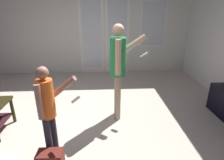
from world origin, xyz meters
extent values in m
cube|color=#BDB5A2|center=(0.00, 0.00, -0.01)|extent=(6.16, 5.56, 0.02)
cube|color=silver|center=(0.00, 2.75, 1.25)|extent=(6.16, 0.06, 2.51)
cube|color=white|center=(0.26, 2.71, 1.06)|extent=(0.69, 0.02, 2.18)
cube|color=silver|center=(0.26, 2.69, 1.11)|extent=(0.53, 0.01, 1.88)
cube|color=white|center=(0.98, 2.71, 1.06)|extent=(0.69, 0.02, 2.18)
cube|color=silver|center=(0.98, 2.69, 1.11)|extent=(0.53, 0.01, 1.88)
cube|color=white|center=(1.99, 2.71, 1.38)|extent=(0.71, 0.02, 1.23)
cube|color=silver|center=(1.99, 2.69, 1.38)|extent=(0.65, 0.01, 1.17)
cylinder|color=black|center=(-0.94, 0.14, 0.21)|extent=(0.05, 0.05, 0.42)
cylinder|color=tan|center=(0.78, 0.14, 0.38)|extent=(0.11, 0.11, 0.76)
cylinder|color=tan|center=(0.79, 0.31, 0.38)|extent=(0.11, 0.11, 0.76)
cylinder|color=#2A924B|center=(0.79, 0.23, 1.06)|extent=(0.25, 0.25, 0.60)
sphere|color=#DFB390|center=(0.79, 0.23, 1.47)|extent=(0.18, 0.18, 0.18)
cylinder|color=#DFB390|center=(0.78, 0.06, 1.10)|extent=(0.09, 0.09, 0.53)
cylinder|color=#DFB390|center=(1.02, 0.38, 1.21)|extent=(0.49, 0.12, 0.37)
cube|color=white|center=(1.23, 0.36, 1.06)|extent=(0.13, 0.05, 0.10)
cylinder|color=#24222E|center=(-0.12, -0.72, 0.29)|extent=(0.08, 0.08, 0.58)
cylinder|color=#24222E|center=(-0.08, -0.60, 0.29)|extent=(0.08, 0.08, 0.58)
cylinder|color=orange|center=(-0.10, -0.66, 0.81)|extent=(0.19, 0.19, 0.45)
sphere|color=#946657|center=(-0.10, -0.66, 1.12)|extent=(0.14, 0.14, 0.14)
cylinder|color=#946657|center=(-0.13, -0.79, 0.83)|extent=(0.07, 0.07, 0.40)
cylinder|color=#946657|center=(0.08, -0.58, 0.91)|extent=(0.36, 0.15, 0.31)
cube|color=white|center=(0.23, -0.62, 0.78)|extent=(0.13, 0.07, 0.11)
cube|color=#5C211B|center=(-0.08, -0.86, 0.11)|extent=(0.29, 0.18, 0.22)
cube|color=white|center=(-0.70, -0.70, 0.01)|extent=(0.46, 0.27, 0.02)
cube|color=silver|center=(-0.70, -0.70, 0.02)|extent=(0.41, 0.22, 0.00)
camera|label=1|loc=(0.55, -2.53, 1.74)|focal=29.08mm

